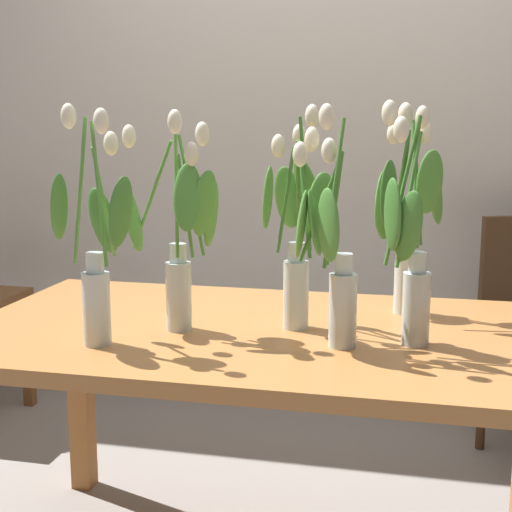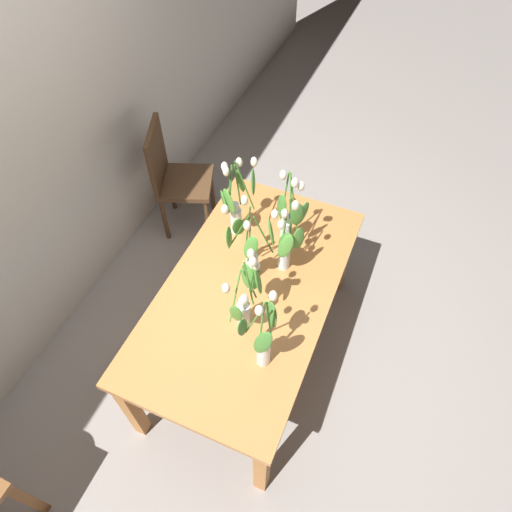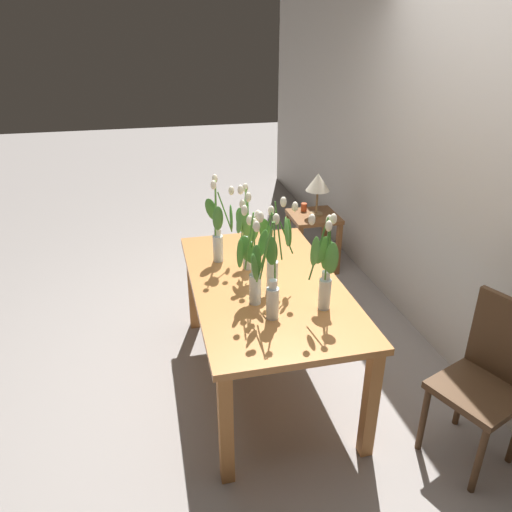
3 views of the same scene
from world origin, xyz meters
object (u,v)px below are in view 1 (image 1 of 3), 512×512
(tulip_vase_0, at_px, (408,258))
(tulip_vase_1, at_px, (96,259))
(dining_table, at_px, (264,360))
(tulip_vase_4, at_px, (407,232))
(tulip_vase_5, at_px, (332,265))
(tulip_vase_3, at_px, (180,244))
(tulip_vase_2, at_px, (296,238))

(tulip_vase_0, relative_size, tulip_vase_1, 1.01)
(dining_table, distance_m, tulip_vase_0, 0.49)
(tulip_vase_4, distance_m, tulip_vase_5, 0.41)
(tulip_vase_3, relative_size, tulip_vase_4, 0.98)
(dining_table, bearing_deg, tulip_vase_3, -159.37)
(tulip_vase_2, bearing_deg, tulip_vase_0, -20.90)
(tulip_vase_4, bearing_deg, tulip_vase_3, -151.14)
(tulip_vase_4, height_order, tulip_vase_5, tulip_vase_4)
(tulip_vase_3, xyz_separation_m, tulip_vase_5, (0.40, -0.06, -0.03))
(tulip_vase_0, bearing_deg, tulip_vase_5, -163.70)
(tulip_vase_0, distance_m, tulip_vase_4, 0.32)
(tulip_vase_1, distance_m, tulip_vase_4, 0.86)
(tulip_vase_0, relative_size, tulip_vase_4, 1.01)
(tulip_vase_4, bearing_deg, tulip_vase_5, -114.22)
(dining_table, bearing_deg, tulip_vase_1, -148.38)
(tulip_vase_1, bearing_deg, tulip_vase_2, 29.52)
(tulip_vase_0, relative_size, tulip_vase_2, 1.01)
(dining_table, distance_m, tulip_vase_3, 0.39)
(tulip_vase_0, distance_m, tulip_vase_1, 0.75)
(tulip_vase_1, relative_size, tulip_vase_5, 1.00)
(tulip_vase_0, xyz_separation_m, tulip_vase_5, (-0.18, -0.05, -0.02))
(tulip_vase_5, bearing_deg, dining_table, 144.80)
(tulip_vase_0, distance_m, tulip_vase_3, 0.57)
(tulip_vase_0, distance_m, tulip_vase_5, 0.18)
(tulip_vase_0, height_order, tulip_vase_5, tulip_vase_0)
(dining_table, xyz_separation_m, tulip_vase_0, (0.37, -0.08, 0.31))
(tulip_vase_1, xyz_separation_m, tulip_vase_5, (0.56, 0.09, -0.01))
(tulip_vase_3, bearing_deg, tulip_vase_1, -137.50)
(dining_table, relative_size, tulip_vase_4, 2.76)
(tulip_vase_2, bearing_deg, tulip_vase_3, -159.95)
(tulip_vase_0, height_order, tulip_vase_4, tulip_vase_0)
(tulip_vase_1, height_order, tulip_vase_2, tulip_vase_2)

